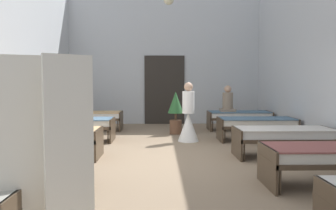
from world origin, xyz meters
The scene contains 14 objects.
ground_plane centered at (0.00, 0.00, -0.05)m, with size 7.25×11.40×0.10m, color #8C755B.
room_shell centered at (0.00, 1.37, 2.36)m, with size 7.05×11.00×4.70m.
bed_left_row_1 centered at (-2.28, -1.88, 0.44)m, with size 1.90×0.84×0.57m.
bed_right_row_1 centered at (2.28, -1.88, 0.44)m, with size 1.90×0.84×0.57m.
bed_left_row_2 centered at (-2.28, 0.00, 0.44)m, with size 1.90×0.84×0.57m.
bed_right_row_2 centered at (2.28, 0.00, 0.44)m, with size 1.90×0.84×0.57m.
bed_left_row_3 centered at (-2.28, 1.88, 0.44)m, with size 1.90×0.84×0.57m.
bed_right_row_3 centered at (2.28, 1.88, 0.44)m, with size 1.90×0.84×0.57m.
bed_left_row_4 centered at (-2.28, 3.76, 0.44)m, with size 1.90×0.84×0.57m.
bed_right_row_4 centered at (2.28, 3.76, 0.44)m, with size 1.90×0.84×0.57m.
nurse_near_aisle centered at (0.55, 1.83, 0.53)m, with size 0.52×0.52×1.49m.
patient_seated_primary centered at (1.93, 3.80, 0.87)m, with size 0.44×0.44×0.80m.
potted_plant centered at (0.29, 3.03, 0.70)m, with size 0.45×0.45×1.21m.
privacy_screen centered at (-1.33, -3.73, 0.85)m, with size 1.23×0.29×1.70m.
Camera 1 is at (-0.16, -6.53, 1.47)m, focal length 36.15 mm.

